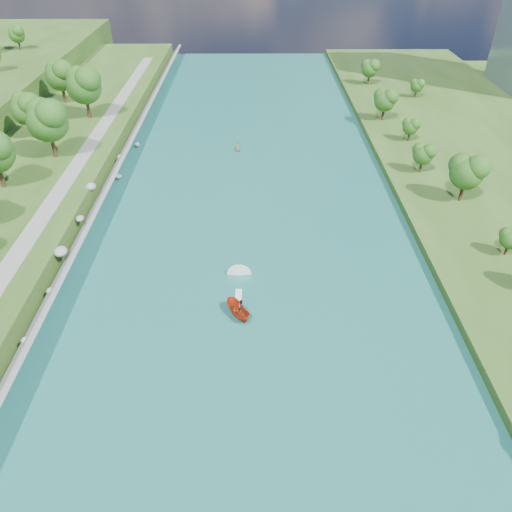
{
  "coord_description": "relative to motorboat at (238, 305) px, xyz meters",
  "views": [
    {
      "loc": [
        1.34,
        -48.9,
        44.64
      ],
      "look_at": [
        1.69,
        10.4,
        2.5
      ],
      "focal_mm": 35.0,
      "sensor_mm": 36.0,
      "label": 1
    }
  ],
  "objects": [
    {
      "name": "riverside_path",
      "position": [
        -31.74,
        18.69,
        2.63
      ],
      "size": [
        3.0,
        200.0,
        0.1
      ],
      "primitive_type": "cube",
      "color": "gray",
      "rests_on": "berm_west"
    },
    {
      "name": "motorboat",
      "position": [
        0.0,
        0.0,
        0.0
      ],
      "size": [
        4.0,
        19.29,
        2.16
      ],
      "rotation": [
        0.0,
        0.0,
        3.69
      ],
      "color": "#B52E0E",
      "rests_on": "river_water"
    },
    {
      "name": "raft",
      "position": [
        -1.42,
        53.1,
        -0.44
      ],
      "size": [
        2.41,
        3.13,
        1.72
      ],
      "rotation": [
        0.0,
        0.0,
        0.12
      ],
      "color": "gray",
      "rests_on": "river_water"
    },
    {
      "name": "riprap_bank",
      "position": [
        -25.1,
        17.53,
        0.89
      ],
      "size": [
        4.51,
        236.0,
        4.3
      ],
      "color": "slate",
      "rests_on": "ground"
    },
    {
      "name": "river_water",
      "position": [
        0.76,
        18.69,
        -0.87
      ],
      "size": [
        55.0,
        240.0,
        0.1
      ],
      "primitive_type": "cube",
      "color": "#196153",
      "rests_on": "ground"
    },
    {
      "name": "ground",
      "position": [
        0.76,
        -1.31,
        -0.92
      ],
      "size": [
        260.0,
        260.0,
        0.0
      ],
      "primitive_type": "plane",
      "color": "#2D5119",
      "rests_on": "ground"
    }
  ]
}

